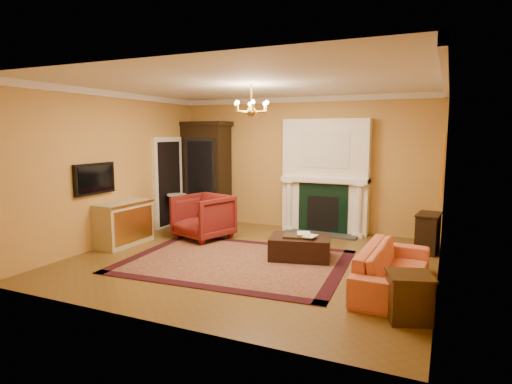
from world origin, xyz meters
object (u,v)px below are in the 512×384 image
Objects in this scene: china_cabinet at (206,174)px; wingback_armchair at (203,215)px; commode at (123,223)px; end_table at (409,298)px; leather_ottoman at (300,247)px; coral_sofa at (393,261)px; pedestal_table at (177,208)px; console_table at (428,234)px.

wingback_armchair is (0.86, -1.56, -0.67)m from china_cabinet.
wingback_armchair is 0.89× the size of commode.
end_table is 2.70m from leather_ottoman.
commode is 5.17m from coral_sofa.
commode is 3.54m from leather_ottoman.
coral_sofa is (3.96, -1.42, -0.11)m from wingback_armchair.
pedestal_table is 6.19m from end_table.
commode is (-0.33, -2.63, -0.76)m from china_cabinet.
commode is at bearing 88.09° from coral_sofa.
commode is 5.83m from console_table.
console_table is at bearing -7.04° from coral_sofa.
china_cabinet reaches higher than leather_ottoman.
china_cabinet reaches higher than end_table.
console_table reaches higher than end_table.
china_cabinet reaches higher than console_table.
commode is at bearing -119.80° from wingback_armchair.
china_cabinet is at bearing 74.03° from pedestal_table.
commode is 1.11× the size of leather_ottoman.
end_table is (5.38, -3.06, -0.19)m from pedestal_table.
commode is at bearing -154.79° from console_table.
leather_ottoman is at bearing 10.66° from commode.
wingback_armchair is at bearing 43.96° from commode.
leather_ottoman is at bearing -19.46° from pedestal_table.
coral_sofa is 2.27m from console_table.
console_table is at bearing 88.93° from end_table.
pedestal_table is at bearing 167.53° from wingback_armchair.
wingback_armchair reaches higher than end_table.
commode is 5.61m from end_table.
china_cabinet reaches higher than pedestal_table.
china_cabinet is 6.53m from end_table.
china_cabinet is 1.18m from pedestal_table.
wingback_armchair reaches higher than leather_ottoman.
pedestal_table is at bearing -98.60° from china_cabinet.
coral_sofa is 2.94× the size of console_table.
coral_sofa is at bearing -1.30° from wingback_armchair.
end_table is at bearing -161.05° from coral_sofa.
pedestal_table is at bearing 69.70° from coral_sofa.
china_cabinet reaches higher than coral_sofa.
wingback_armchair is 0.49× the size of coral_sofa.
china_cabinet reaches higher than commode.
coral_sofa is (5.08, -2.08, -0.06)m from pedestal_table.
coral_sofa is (4.82, -2.98, -0.78)m from china_cabinet.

